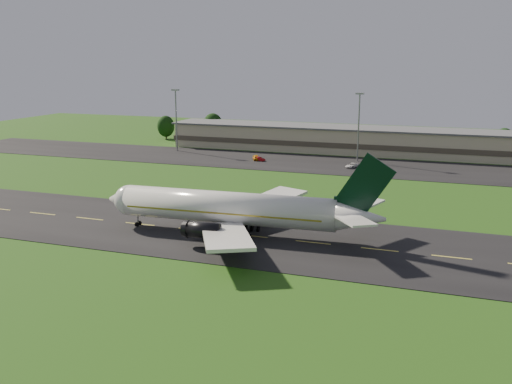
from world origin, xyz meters
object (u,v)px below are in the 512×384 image
(service_vehicle_a, at_px, (256,158))
(light_mast_centre, at_px, (359,119))
(service_vehicle_c, at_px, (352,165))
(terminal, at_px, (370,141))
(light_mast_west, at_px, (176,113))
(service_vehicle_b, at_px, (260,159))
(airliner, at_px, (232,209))

(service_vehicle_a, bearing_deg, light_mast_centre, -9.08)
(service_vehicle_c, bearing_deg, light_mast_centre, 112.47)
(terminal, distance_m, service_vehicle_a, 39.30)
(light_mast_west, bearing_deg, light_mast_centre, 0.00)
(service_vehicle_b, bearing_deg, terminal, -33.99)
(terminal, height_order, service_vehicle_c, terminal)
(light_mast_west, distance_m, service_vehicle_b, 35.71)
(light_mast_centre, height_order, service_vehicle_a, light_mast_centre)
(terminal, distance_m, service_vehicle_c, 27.35)
(light_mast_centre, xyz_separation_m, service_vehicle_b, (-27.72, -9.38, -12.05))
(service_vehicle_c, bearing_deg, light_mast_west, -169.62)
(service_vehicle_c, bearing_deg, terminal, 108.43)
(terminal, bearing_deg, light_mast_centre, -94.95)
(service_vehicle_a, bearing_deg, airliner, -98.61)
(service_vehicle_c, bearing_deg, airliner, -76.62)
(service_vehicle_a, distance_m, service_vehicle_b, 1.93)
(airliner, relative_size, service_vehicle_c, 11.13)
(light_mast_centre, bearing_deg, service_vehicle_a, -164.32)
(terminal, relative_size, light_mast_centre, 7.13)
(light_mast_centre, bearing_deg, light_mast_west, 180.00)
(airliner, relative_size, light_mast_west, 2.52)
(airliner, xyz_separation_m, light_mast_centre, (8.47, 79.95, 8.08))
(service_vehicle_b, height_order, service_vehicle_c, service_vehicle_c)
(light_mast_centre, bearing_deg, terminal, 85.05)
(light_mast_west, distance_m, light_mast_centre, 60.00)
(light_mast_west, xyz_separation_m, light_mast_centre, (60.00, 0.00, 0.00))
(airliner, height_order, light_mast_west, light_mast_west)
(light_mast_west, height_order, service_vehicle_c, light_mast_west)
(airliner, xyz_separation_m, service_vehicle_c, (8.82, 69.00, -3.92))
(airliner, distance_m, service_vehicle_a, 74.79)
(airliner, relative_size, terminal, 0.35)
(airliner, height_order, service_vehicle_c, airliner)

